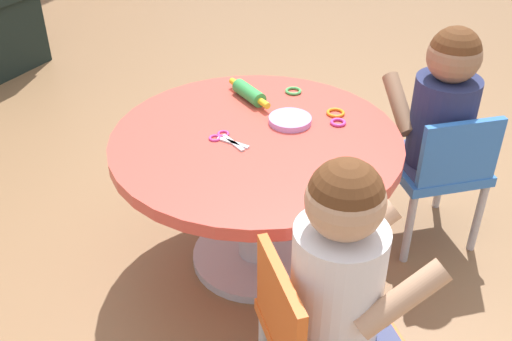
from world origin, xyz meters
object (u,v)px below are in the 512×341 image
object	(u,v)px
child_chair_left	(318,335)
rolling_pin	(249,93)
craft_table	(256,168)
seated_child_right	(444,103)
child_chair_right	(438,168)
craft_scissors	(225,139)
seated_child_left	(341,261)

from	to	relation	value
child_chair_left	rolling_pin	xyz separation A→B (m)	(0.72, 0.51, 0.21)
craft_table	seated_child_right	bearing A→B (deg)	-51.57
craft_table	child_chair_right	distance (m)	0.64
child_chair_left	seated_child_right	bearing A→B (deg)	-6.76
child_chair_left	rolling_pin	world-z (taller)	rolling_pin
craft_table	child_chair_left	xyz separation A→B (m)	(-0.50, -0.39, -0.07)
craft_table	child_chair_left	bearing A→B (deg)	-142.04
child_chair_right	seated_child_right	xyz separation A→B (m)	(0.03, 0.02, 0.23)
child_chair_right	seated_child_right	world-z (taller)	seated_child_right
child_chair_left	seated_child_right	xyz separation A→B (m)	(0.89, -0.11, 0.23)
child_chair_left	craft_scissors	world-z (taller)	child_chair_left
craft_table	child_chair_right	bearing A→B (deg)	-55.19
craft_table	child_chair_left	distance (m)	0.64
rolling_pin	craft_scissors	size ratio (longest dim) A/B	1.44
craft_table	seated_child_left	size ratio (longest dim) A/B	1.77
craft_table	child_chair_left	size ratio (longest dim) A/B	1.68
craft_table	child_chair_right	world-z (taller)	child_chair_right
seated_child_left	seated_child_right	world-z (taller)	same
craft_scissors	craft_table	bearing A→B (deg)	-55.33
child_chair_left	craft_scissors	bearing A→B (deg)	46.46
craft_table	craft_scissors	distance (m)	0.15
seated_child_right	craft_scissors	size ratio (longest dim) A/B	3.59
seated_child_left	rolling_pin	xyz separation A→B (m)	(0.69, 0.54, -0.01)
seated_child_right	craft_scissors	bearing A→B (deg)	127.94
seated_child_right	craft_scissors	world-z (taller)	seated_child_right
craft_table	craft_scissors	world-z (taller)	craft_scissors
rolling_pin	child_chair_right	bearing A→B (deg)	-77.76
child_chair_right	seated_child_left	bearing A→B (deg)	173.15
seated_child_right	craft_scissors	xyz separation A→B (m)	(-0.45, 0.57, -0.03)
craft_scissors	child_chair_left	bearing A→B (deg)	-133.54
seated_child_right	rolling_pin	world-z (taller)	seated_child_right
child_chair_left	child_chair_right	xyz separation A→B (m)	(0.86, -0.13, 0.00)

